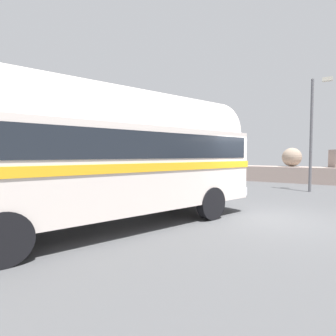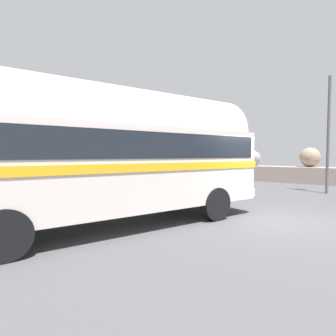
% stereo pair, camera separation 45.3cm
% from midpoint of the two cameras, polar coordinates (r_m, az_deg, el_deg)
% --- Properties ---
extents(ground, '(32.00, 26.00, 0.02)m').
position_cam_midpoint_polar(ground, '(8.47, 24.20, -10.41)').
color(ground, '#464749').
extents(breakwater, '(31.36, 2.11, 2.48)m').
position_cam_midpoint_polar(breakwater, '(20.00, 31.76, -0.88)').
color(breakwater, gray).
rests_on(breakwater, ground).
extents(vintage_coach, '(5.05, 8.90, 3.70)m').
position_cam_midpoint_polar(vintage_coach, '(7.03, -9.54, 3.90)').
color(vintage_coach, black).
rests_on(vintage_coach, ground).
extents(lamp_post, '(0.93, 0.24, 5.75)m').
position_cam_midpoint_polar(lamp_post, '(15.18, 32.77, 7.55)').
color(lamp_post, '#5B5B60').
rests_on(lamp_post, ground).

